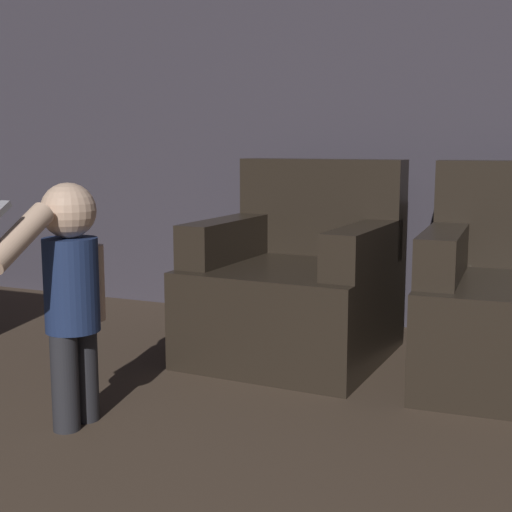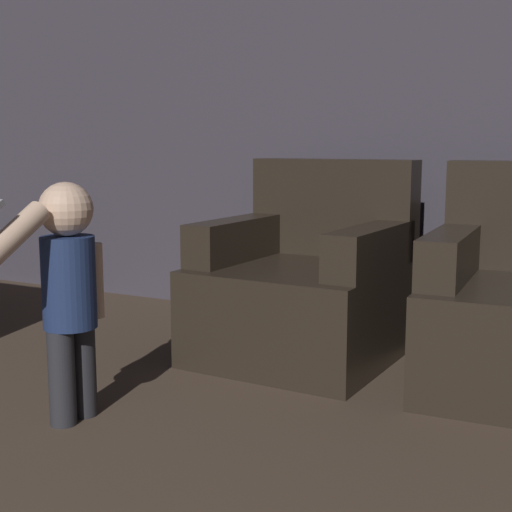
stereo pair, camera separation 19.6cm
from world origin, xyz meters
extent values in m
cube|color=#3D3842|center=(0.00, 4.50, 1.30)|extent=(8.40, 0.05, 2.60)
cube|color=black|center=(-0.19, 3.72, 0.22)|extent=(0.88, 0.92, 0.44)
cube|color=black|center=(-0.17, 4.08, 0.68)|extent=(0.85, 0.20, 0.48)
cube|color=black|center=(-0.53, 3.74, 0.54)|extent=(0.19, 0.73, 0.20)
cube|color=black|center=(0.16, 3.70, 0.54)|extent=(0.19, 0.73, 0.20)
cube|color=black|center=(0.50, 3.70, 0.54)|extent=(0.20, 0.73, 0.20)
cylinder|color=#28282D|center=(-0.61, 2.57, 0.17)|extent=(0.10, 0.10, 0.35)
cylinder|color=#28282D|center=(-0.60, 2.68, 0.17)|extent=(0.10, 0.10, 0.35)
cylinder|color=navy|center=(-0.60, 2.63, 0.51)|extent=(0.19, 0.19, 0.33)
sphere|color=beige|center=(-0.60, 2.63, 0.77)|extent=(0.19, 0.19, 0.19)
cylinder|color=beige|center=(-0.60, 2.75, 0.50)|extent=(0.08, 0.08, 0.28)
cylinder|color=beige|center=(-0.61, 2.39, 0.71)|extent=(0.08, 0.28, 0.21)
camera|label=1|loc=(0.96, 0.64, 1.00)|focal=50.00mm
camera|label=2|loc=(1.13, 0.73, 1.00)|focal=50.00mm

